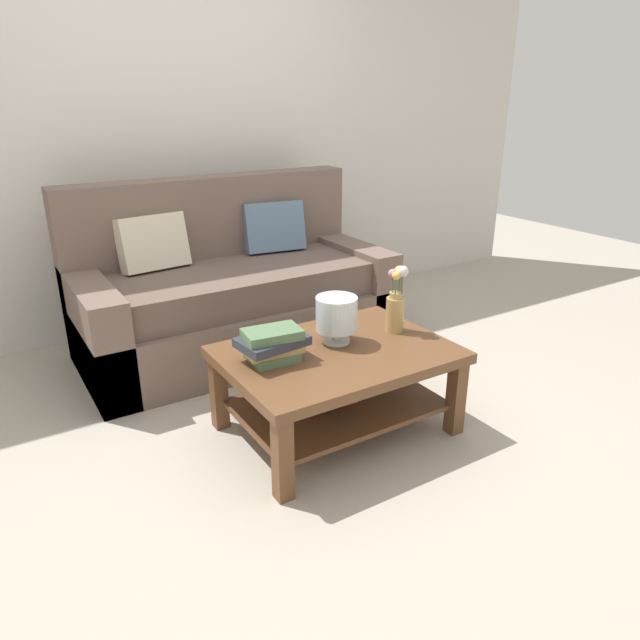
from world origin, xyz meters
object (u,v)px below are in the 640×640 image
Objects in this scene: couch at (232,294)px; book_stack_main at (272,344)px; coffee_table at (336,373)px; flower_pitcher at (396,303)px; glass_hurricane_vase at (336,315)px.

book_stack_main is at bearing -104.93° from couch.
flower_pitcher is (0.38, 0.04, 0.27)m from coffee_table.
couch is 6.06× the size of book_stack_main.
coffee_table is at bearing -89.78° from couch.
glass_hurricane_vase is at bearing 3.18° from book_stack_main.
book_stack_main is (-0.30, -1.13, 0.14)m from couch.
coffee_table is at bearing -123.34° from glass_hurricane_vase.
flower_pitcher is (0.38, -1.15, 0.22)m from couch.
couch is 1.13m from glass_hurricane_vase.
glass_hurricane_vase is at bearing -87.16° from couch.
book_stack_main is 0.36m from glass_hurricane_vase.
coffee_table is 3.03× the size of flower_pitcher.
flower_pitcher is at bearing -71.53° from couch.
coffee_table is 4.62× the size of glass_hurricane_vase.
book_stack_main reaches higher than coffee_table.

